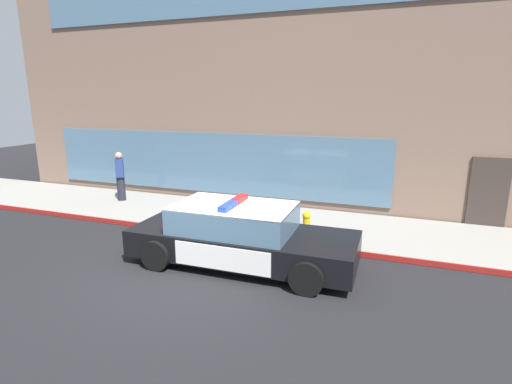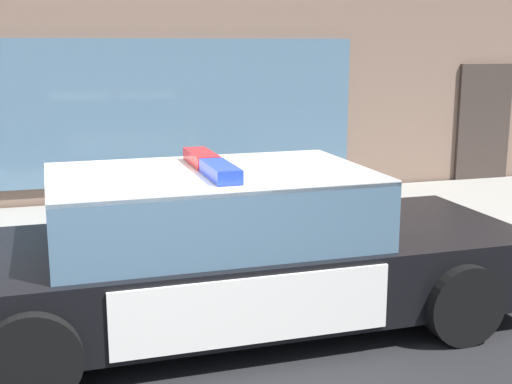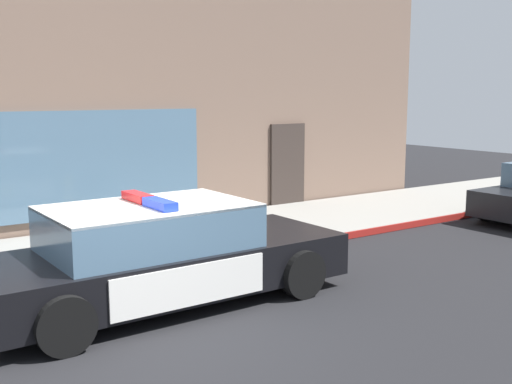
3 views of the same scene
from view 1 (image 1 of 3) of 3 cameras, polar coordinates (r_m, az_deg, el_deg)
name	(u,v)px [view 1 (image 1 of 3)]	position (r m, az deg, el deg)	size (l,w,h in m)	color
ground	(184,272)	(8.84, -10.38, -11.44)	(48.00, 48.00, 0.00)	black
sidewalk	(248,219)	(12.00, -1.17, -3.99)	(48.00, 3.20, 0.15)	gray
curb_red_paint	(226,236)	(10.60, -4.37, -6.47)	(28.80, 0.04, 0.14)	maroon
storefront_building	(304,72)	(16.80, 7.05, 16.97)	(21.13, 8.12, 9.42)	#7A6051
police_cruiser	(240,235)	(8.89, -2.33, -6.33)	(5.10, 2.13, 1.49)	black
fire_hydrant	(307,225)	(10.18, 7.37, -4.85)	(0.34, 0.39, 0.73)	gold
pedestrian_on_sidewalk	(120,176)	(14.53, -19.15, 2.19)	(0.44, 0.48, 1.71)	#23232D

